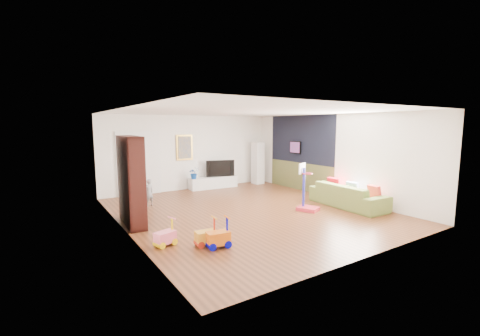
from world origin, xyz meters
TOP-DOWN VIEW (x-y plane):
  - floor at (0.00, 0.00)m, footprint 6.50×7.50m
  - ceiling at (0.00, 0.00)m, footprint 6.50×7.50m
  - wall_back at (0.00, 3.75)m, footprint 6.50×0.00m
  - wall_front at (0.00, -3.75)m, footprint 6.50×0.00m
  - wall_left at (-3.25, 0.00)m, footprint 0.00×7.50m
  - wall_right at (3.25, 0.00)m, footprint 0.00×7.50m
  - navy_accent at (3.23, 1.40)m, footprint 0.01×3.20m
  - olive_wainscot at (3.23, 1.40)m, footprint 0.01×3.20m
  - doorway at (-1.90, 3.71)m, footprint 1.45×0.06m
  - painting_back at (-0.25, 3.71)m, footprint 0.62×0.06m
  - artwork_right at (3.17, 1.60)m, footprint 0.04×0.56m
  - media_console at (0.76, 3.42)m, footprint 1.86×0.56m
  - tall_cabinet at (2.71, 3.27)m, footprint 0.40×0.40m
  - bookshelf at (-2.97, 0.53)m, footprint 0.46×1.45m
  - sofa at (2.70, -1.17)m, footprint 1.01×2.33m
  - basketball_hoop at (1.43, -0.87)m, footprint 0.63×0.68m
  - ride_on_yellow at (-2.14, -1.68)m, footprint 0.43×0.29m
  - ride_on_orange at (-1.99, -1.90)m, footprint 0.47×0.33m
  - ride_on_pink at (-2.81, -1.25)m, footprint 0.45×0.35m
  - child at (-2.11, 2.02)m, footprint 0.34×0.28m
  - tv at (1.04, 3.43)m, footprint 1.07×0.44m
  - vase_plant at (-0.04, 3.38)m, footprint 0.39×0.34m
  - pillow_left at (2.93, -1.86)m, footprint 0.15×0.39m
  - pillow_center at (2.89, -1.18)m, footprint 0.11×0.37m
  - pillow_right at (2.93, -0.47)m, footprint 0.15×0.42m

SIDE VIEW (x-z plane):
  - floor at x=0.00m, z-range 0.00..0.00m
  - media_console at x=0.76m, z-range 0.00..0.43m
  - ride_on_pink at x=-2.81m, z-range 0.00..0.53m
  - ride_on_yellow at x=-2.14m, z-range 0.00..0.55m
  - ride_on_orange at x=-1.99m, z-range 0.00..0.59m
  - sofa at x=2.70m, z-range 0.00..0.67m
  - child at x=-2.11m, z-range 0.00..0.80m
  - olive_wainscot at x=3.23m, z-range 0.00..1.00m
  - pillow_left at x=2.93m, z-range 0.34..0.72m
  - pillow_center at x=2.89m, z-range 0.34..0.71m
  - pillow_right at x=2.93m, z-range 0.32..0.73m
  - vase_plant at x=-0.04m, z-range 0.43..0.85m
  - basketball_hoop at x=1.43m, z-range 0.00..1.32m
  - tv at x=1.04m, z-range 0.43..1.05m
  - tall_cabinet at x=2.71m, z-range 0.00..1.67m
  - bookshelf at x=-2.97m, z-range 0.00..2.10m
  - doorway at x=-1.90m, z-range 0.00..2.10m
  - wall_back at x=0.00m, z-range 0.00..2.70m
  - wall_front at x=0.00m, z-range 0.00..2.70m
  - wall_left at x=-3.25m, z-range 0.00..2.70m
  - wall_right at x=3.25m, z-range 0.00..2.70m
  - artwork_right at x=3.17m, z-range 1.32..1.78m
  - painting_back at x=-0.25m, z-range 1.09..2.01m
  - navy_accent at x=3.23m, z-range 1.00..2.70m
  - ceiling at x=0.00m, z-range 2.70..2.70m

